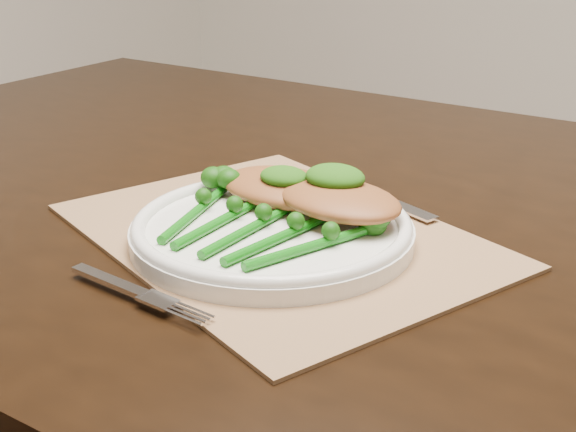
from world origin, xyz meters
The scene contains 9 objects.
placemat centered at (-0.14, -0.18, 0.75)m, with size 0.40×0.29×0.00m, color #946E4B.
dinner_plate centered at (-0.13, -0.19, 0.77)m, with size 0.26×0.26×0.02m.
knife centered at (-0.13, -0.03, 0.76)m, with size 0.18×0.08×0.01m.
fork centered at (-0.15, -0.34, 0.76)m, with size 0.15×0.03×0.00m.
chicken_fillet_left centered at (-0.16, -0.13, 0.78)m, with size 0.14×0.09×0.03m, color #98572C.
chicken_fillet_right centered at (-0.09, -0.14, 0.79)m, with size 0.13×0.09×0.03m, color #98572C.
pesto_dollop_left centered at (-0.15, -0.14, 0.80)m, with size 0.05×0.04×0.02m, color #154509.
pesto_dollop_right centered at (-0.10, -0.13, 0.80)m, with size 0.06×0.05×0.02m, color #154509.
broccolini_bundle centered at (-0.14, -0.22, 0.77)m, with size 0.16×0.18×0.04m.
Camera 1 is at (0.25, -0.75, 1.05)m, focal length 50.00 mm.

